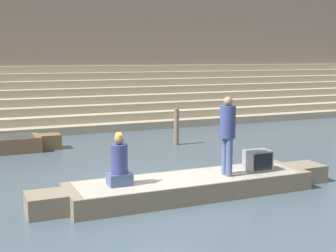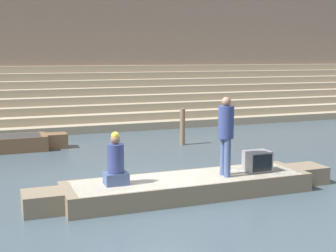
# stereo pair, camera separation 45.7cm
# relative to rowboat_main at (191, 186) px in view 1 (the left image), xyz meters

# --- Properties ---
(ground_plane) EXTENTS (120.00, 120.00, 0.00)m
(ground_plane) POSITION_rel_rowboat_main_xyz_m (-0.64, 0.75, -0.21)
(ground_plane) COLOR #3D4C56
(ghat_steps) EXTENTS (36.00, 4.91, 2.43)m
(ghat_steps) POSITION_rel_rowboat_main_xyz_m (-0.64, 11.64, 0.65)
(ghat_steps) COLOR gray
(ghat_steps) RESTS_ON ground
(back_wall) EXTENTS (34.20, 1.28, 7.50)m
(back_wall) POSITION_rel_rowboat_main_xyz_m (-0.64, 13.98, 3.51)
(back_wall) COLOR #7F6B5B
(back_wall) RESTS_ON ground
(rowboat_main) EXTENTS (6.59, 1.42, 0.39)m
(rowboat_main) POSITION_rel_rowboat_main_xyz_m (0.00, 0.00, 0.00)
(rowboat_main) COLOR #756651
(rowboat_main) RESTS_ON ground
(person_standing) EXTENTS (0.32, 0.32, 1.65)m
(person_standing) POSITION_rel_rowboat_main_xyz_m (0.75, -0.16, 1.13)
(person_standing) COLOR #3D4C75
(person_standing) RESTS_ON rowboat_main
(person_rowing) EXTENTS (0.45, 0.35, 1.04)m
(person_rowing) POSITION_rel_rowboat_main_xyz_m (-1.53, 0.02, 0.60)
(person_rowing) COLOR #3D4C75
(person_rowing) RESTS_ON rowboat_main
(tv_set) EXTENTS (0.54, 0.42, 0.44)m
(tv_set) POSITION_rel_rowboat_main_xyz_m (1.59, -0.05, 0.40)
(tv_set) COLOR slate
(tv_set) RESTS_ON rowboat_main
(mooring_post) EXTENTS (0.17, 0.17, 1.18)m
(mooring_post) POSITION_rel_rowboat_main_xyz_m (2.06, 5.25, 0.38)
(mooring_post) COLOR brown
(mooring_post) RESTS_ON ground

